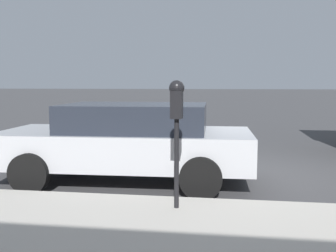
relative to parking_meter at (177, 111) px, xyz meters
name	(u,v)px	position (x,y,z in m)	size (l,w,h in m)	color
ground_plane	(233,174)	(2.67, -0.75, -1.38)	(220.00, 220.00, 0.00)	#424244
parking_meter	(177,111)	(0.00, 0.00, 0.00)	(0.21, 0.19, 1.59)	black
car_silver	(128,140)	(1.81, 1.07, -0.65)	(2.13, 4.35, 1.36)	#B7BABF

